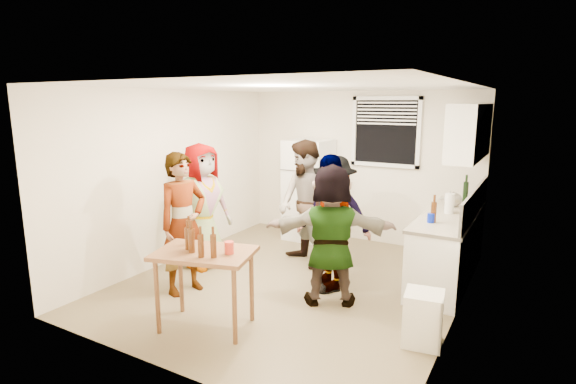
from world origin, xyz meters
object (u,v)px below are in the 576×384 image
Objects in this scene: kettle at (452,206)px; beer_bottle_counter at (433,222)px; wine_bottle at (465,202)px; guest_back_right at (333,270)px; guest_stripe at (187,291)px; guest_back_left at (305,264)px; beer_bottle_table at (192,252)px; red_cup at (229,254)px; guest_black at (328,287)px; trash_bin at (423,320)px; serving_table at (207,326)px; refrigerator at (309,190)px; guest_grey at (205,265)px; guest_orange at (330,302)px; blue_cup at (430,223)px.

beer_bottle_counter is (-0.05, -0.99, 0.00)m from kettle.
wine_bottle is 2.18m from guest_back_right.
guest_back_left is (0.86, 1.56, 0.00)m from guest_stripe.
beer_bottle_table is at bearing -131.92° from beer_bottle_counter.
beer_bottle_counter reaches higher than red_cup.
guest_black is at bearing -124.88° from wine_bottle.
beer_bottle_counter reaches higher than guest_back_right.
trash_bin is at bearing 22.19° from beer_bottle_table.
serving_table is at bearing 48.23° from beer_bottle_table.
trash_bin is 0.29× the size of guest_back_left.
refrigerator is 1.05× the size of guest_back_right.
guest_back_left is 1.06× the size of guest_black.
red_cup is 0.07× the size of guest_grey.
trash_bin is (0.07, -2.66, -0.65)m from wine_bottle.
guest_black is at bearing 149.78° from trash_bin.
guest_back_left is 0.85m from guest_black.
guest_back_left reaches higher than guest_orange.
guest_grey is (-3.25, 0.61, -0.25)m from trash_bin.
guest_stripe is at bearing 154.66° from red_cup.
guest_black is at bearing -55.86° from refrigerator.
kettle is 0.16× the size of guest_back_right.
beer_bottle_table is 0.38m from red_cup.
wine_bottle is at bearing 91.45° from trash_bin.
refrigerator is at bearing 8.52° from guest_stripe.
beer_bottle_table is at bearing -136.43° from kettle.
guest_grey is (-3.01, -0.62, -0.90)m from blue_cup.
beer_bottle_table is 1.29m from guest_stripe.
refrigerator reaches higher than beer_bottle_counter.
guest_orange is (0.84, -0.96, 0.00)m from guest_back_left.
kettle is 2.35m from trash_bin.
trash_bin is at bearing -80.22° from beer_bottle_counter.
guest_grey is at bearing -166.26° from kettle.
guest_black is (0.19, -0.55, 0.00)m from guest_back_right.
refrigerator is 3.22× the size of trash_bin.
serving_table reaches higher than guest_orange.
wine_bottle reaches higher than guest_black.
trash_bin is at bearing -78.95° from blue_cup.
wine_bottle reaches higher than blue_cup.
wine_bottle is at bearing -29.77° from guest_stripe.
blue_cup is 0.07× the size of guest_black.
kettle is 3.69m from beer_bottle_table.
blue_cup is 1.51m from guest_black.
refrigerator is 13.57× the size of red_cup.
serving_table is at bearing -125.51° from guest_grey.
guest_black is (0.76, 1.66, -0.83)m from beer_bottle_table.
red_cup is at bearing 24.72° from beer_bottle_table.
refrigerator is 2.69m from beer_bottle_counter.
trash_bin is 0.33× the size of guest_back_right.
guest_orange reaches higher than guest_black.
trash_bin is 0.31× the size of guest_black.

